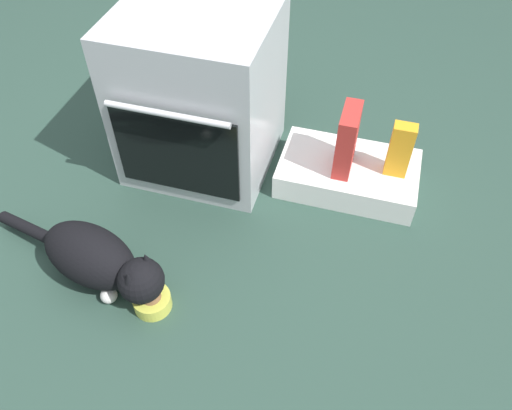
# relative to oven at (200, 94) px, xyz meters

# --- Properties ---
(ground) EXTENTS (8.00, 8.00, 0.00)m
(ground) POSITION_rel_oven_xyz_m (-0.01, -0.46, -0.35)
(ground) COLOR #284238
(oven) EXTENTS (0.60, 0.61, 0.70)m
(oven) POSITION_rel_oven_xyz_m (0.00, 0.00, 0.00)
(oven) COLOR #B7BABF
(oven) RESTS_ON ground
(pantry_cabinet) EXTENTS (0.58, 0.35, 0.12)m
(pantry_cabinet) POSITION_rel_oven_xyz_m (0.65, 0.01, -0.29)
(pantry_cabinet) COLOR white
(pantry_cabinet) RESTS_ON ground
(food_bowl) EXTENTS (0.13, 0.13, 0.09)m
(food_bowl) POSITION_rel_oven_xyz_m (0.09, -0.80, -0.31)
(food_bowl) COLOR #D1D14C
(food_bowl) RESTS_ON ground
(cat) EXTENTS (0.79, 0.30, 0.24)m
(cat) POSITION_rel_oven_xyz_m (-0.13, -0.74, -0.22)
(cat) COLOR black
(cat) RESTS_ON ground
(juice_carton) EXTENTS (0.09, 0.06, 0.24)m
(juice_carton) POSITION_rel_oven_xyz_m (0.83, 0.01, -0.11)
(juice_carton) COLOR orange
(juice_carton) RESTS_ON pantry_cabinet
(cereal_box) EXTENTS (0.07, 0.18, 0.28)m
(cereal_box) POSITION_rel_oven_xyz_m (0.62, -0.02, -0.09)
(cereal_box) COLOR #B72D28
(cereal_box) RESTS_ON pantry_cabinet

